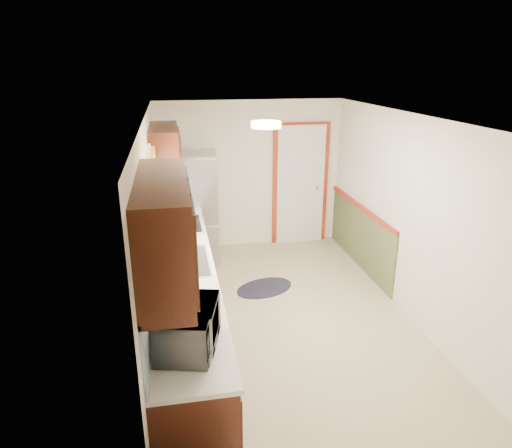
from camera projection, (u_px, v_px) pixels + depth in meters
name	position (u px, v px, depth m)	size (l,w,h in m)	color
room_shell	(288.00, 226.00, 5.14)	(3.20, 5.20, 2.52)	tan
kitchen_run	(180.00, 277.00, 4.79)	(0.63, 4.00, 2.20)	#37160C
back_wall_trim	(313.00, 195.00, 7.47)	(1.12, 2.30, 2.08)	maroon
ceiling_fixture	(266.00, 125.00, 4.52)	(0.30, 0.30, 0.06)	#FFD88C
microwave	(188.00, 323.00, 3.33)	(0.60, 0.33, 0.40)	white
refrigerator	(195.00, 207.00, 7.00)	(0.73, 0.72, 1.68)	#B7B7BC
rug	(264.00, 288.00, 6.29)	(0.83, 0.53, 0.01)	black
cooktop	(180.00, 224.00, 5.95)	(0.53, 0.64, 0.02)	black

